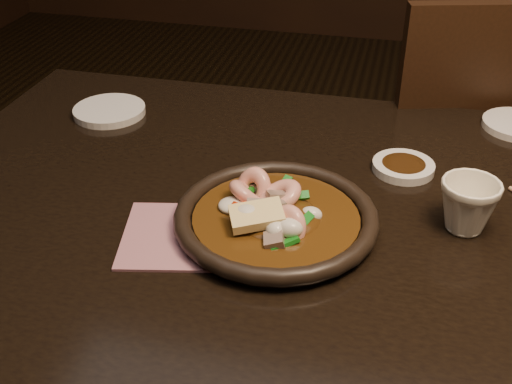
% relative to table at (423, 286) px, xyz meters
% --- Properties ---
extents(table, '(1.60, 0.90, 0.75)m').
position_rel_table_xyz_m(table, '(0.00, 0.00, 0.00)').
color(table, black).
rests_on(table, floor).
extents(chair, '(0.55, 0.55, 0.95)m').
position_rel_table_xyz_m(chair, '(0.10, 0.61, -0.16)').
color(chair, black).
rests_on(chair, floor).
extents(plate, '(0.29, 0.29, 0.03)m').
position_rel_table_xyz_m(plate, '(-0.21, -0.01, 0.09)').
color(plate, black).
rests_on(plate, table).
extents(stirfry, '(0.15, 0.16, 0.07)m').
position_rel_table_xyz_m(stirfry, '(-0.22, -0.01, 0.10)').
color(stirfry, '#39210A').
rests_on(stirfry, plate).
extents(soy_dish, '(0.10, 0.10, 0.01)m').
position_rel_table_xyz_m(soy_dish, '(-0.05, 0.19, 0.08)').
color(soy_dish, silver).
rests_on(soy_dish, table).
extents(saucer_left, '(0.13, 0.13, 0.01)m').
position_rel_table_xyz_m(saucer_left, '(-0.59, 0.27, 0.08)').
color(saucer_left, silver).
rests_on(saucer_left, table).
extents(tea_cup, '(0.10, 0.09, 0.08)m').
position_rel_table_xyz_m(tea_cup, '(0.04, 0.04, 0.12)').
color(tea_cup, silver).
rests_on(tea_cup, table).
extents(napkin, '(0.18, 0.18, 0.00)m').
position_rel_table_xyz_m(napkin, '(-0.34, -0.07, 0.08)').
color(napkin, '#955B66').
rests_on(napkin, table).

